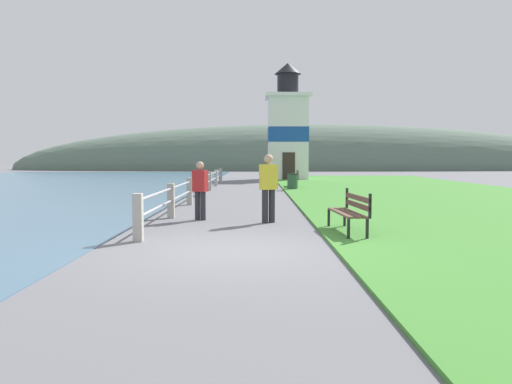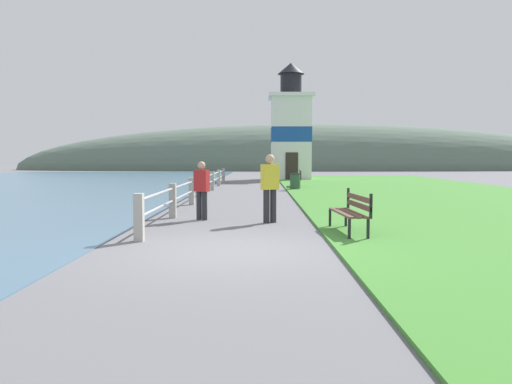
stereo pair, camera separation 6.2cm
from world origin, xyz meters
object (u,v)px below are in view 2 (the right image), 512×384
Objects in this scene: park_bench_midway at (298,178)px; person_strolling at (202,188)px; person_by_railing at (270,186)px; lighthouse at (291,131)px; park_bench_near at (352,209)px; trash_bin at (295,182)px.

person_strolling is at bearing 78.78° from park_bench_midway.
person_strolling is 0.89× the size of person_by_railing.
lighthouse reaches higher than person_by_railing.
park_bench_midway is 1.30× the size of person_strolling.
park_bench_near is 2.21× the size of trash_bin.
park_bench_near is 4.27m from person_strolling.
park_bench_near is 0.93× the size of park_bench_midway.
lighthouse is at bearing -88.22° from park_bench_midway.
lighthouse reaches higher than trash_bin.
trash_bin is at bearing 9.53° from person_strolling.
park_bench_midway is at bearing -91.33° from lighthouse.
trash_bin is (-0.28, -1.93, -0.12)m from park_bench_midway.
park_bench_near is 1.08× the size of person_by_railing.
person_by_railing is at bearing -81.91° from person_strolling.
person_by_railing reaches higher than person_strolling.
park_bench_midway is 1.16× the size of person_by_railing.
lighthouse is at bearing -28.30° from person_by_railing.
lighthouse is at bearing -94.82° from park_bench_near.
person_strolling is 12.50m from trash_bin.
park_bench_near is 16.45m from park_bench_midway.
person_strolling is 1.83× the size of trash_bin.
park_bench_near is at bearing -90.71° from lighthouse.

